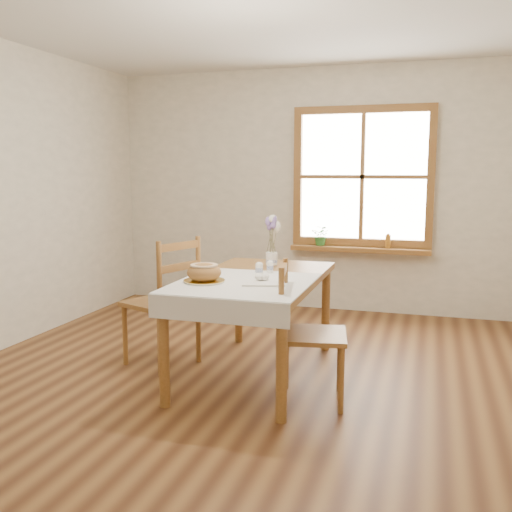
{
  "coord_description": "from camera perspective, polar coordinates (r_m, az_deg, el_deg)",
  "views": [
    {
      "loc": [
        1.21,
        -3.63,
        1.52
      ],
      "look_at": [
        0.0,
        0.3,
        0.9
      ],
      "focal_mm": 40.0,
      "sensor_mm": 36.0,
      "label": 1
    }
  ],
  "objects": [
    {
      "name": "ground",
      "position": [
        4.12,
        -1.27,
        -13.09
      ],
      "size": [
        5.0,
        5.0,
        0.0
      ],
      "primitive_type": "plane",
      "color": "brown",
      "rests_on": "ground"
    },
    {
      "name": "room_walls",
      "position": [
        3.83,
        -1.35,
        11.37
      ],
      "size": [
        4.6,
        5.1,
        2.65
      ],
      "color": "beige",
      "rests_on": "ground"
    },
    {
      "name": "window",
      "position": [
        6.14,
        10.6,
        7.79
      ],
      "size": [
        1.46,
        0.08,
        1.46
      ],
      "color": "#945E2D",
      "rests_on": "ground"
    },
    {
      "name": "window_sill",
      "position": [
        6.13,
        10.32,
        0.66
      ],
      "size": [
        1.46,
        0.2,
        0.05
      ],
      "color": "#945E2D",
      "rests_on": "ground"
    },
    {
      "name": "dining_table",
      "position": [
        4.2,
        0.0,
        -3.17
      ],
      "size": [
        0.9,
        1.6,
        0.75
      ],
      "color": "#945E2D",
      "rests_on": "ground"
    },
    {
      "name": "table_linen",
      "position": [
        3.9,
        -1.32,
        -2.75
      ],
      "size": [
        0.91,
        0.99,
        0.01
      ],
      "primitive_type": "cube",
      "color": "silver",
      "rests_on": "dining_table"
    },
    {
      "name": "chair_left",
      "position": [
        4.54,
        -9.47,
        -4.43
      ],
      "size": [
        0.63,
        0.62,
        1.01
      ],
      "primitive_type": null,
      "rotation": [
        0.0,
        0.0,
        -1.94
      ],
      "color": "#945E2D",
      "rests_on": "ground"
    },
    {
      "name": "chair_right",
      "position": [
        3.79,
        5.7,
        -7.67
      ],
      "size": [
        0.52,
        0.51,
        0.93
      ],
      "primitive_type": null,
      "rotation": [
        0.0,
        0.0,
        1.75
      ],
      "color": "#945E2D",
      "rests_on": "ground"
    },
    {
      "name": "bread_plate",
      "position": [
        3.93,
        -5.2,
        -2.52
      ],
      "size": [
        0.3,
        0.3,
        0.01
      ],
      "primitive_type": "cylinder",
      "rotation": [
        0.0,
        0.0,
        0.08
      ],
      "color": "white",
      "rests_on": "table_linen"
    },
    {
      "name": "bread_loaf",
      "position": [
        3.91,
        -5.21,
        -1.48
      ],
      "size": [
        0.24,
        0.24,
        0.13
      ],
      "primitive_type": "ellipsoid",
      "color": "#9D6637",
      "rests_on": "bread_plate"
    },
    {
      "name": "egg_napkin",
      "position": [
        3.87,
        0.77,
        -2.66
      ],
      "size": [
        0.34,
        0.31,
        0.01
      ],
      "primitive_type": "cube",
      "rotation": [
        0.0,
        0.0,
        0.27
      ],
      "color": "silver",
      "rests_on": "table_linen"
    },
    {
      "name": "eggs",
      "position": [
        3.86,
        0.77,
        -2.21
      ],
      "size": [
        0.26,
        0.25,
        0.05
      ],
      "primitive_type": null,
      "rotation": [
        0.0,
        0.0,
        0.27
      ],
      "color": "white",
      "rests_on": "egg_napkin"
    },
    {
      "name": "salt_shaker",
      "position": [
        4.14,
        0.32,
        -1.29
      ],
      "size": [
        0.07,
        0.07,
        0.1
      ],
      "primitive_type": "cylinder",
      "rotation": [
        0.0,
        0.0,
        0.27
      ],
      "color": "white",
      "rests_on": "table_linen"
    },
    {
      "name": "pepper_shaker",
      "position": [
        4.25,
        1.41,
        -1.07
      ],
      "size": [
        0.06,
        0.06,
        0.1
      ],
      "primitive_type": "cylinder",
      "rotation": [
        0.0,
        0.0,
        0.26
      ],
      "color": "white",
      "rests_on": "table_linen"
    },
    {
      "name": "flower_vase",
      "position": [
        4.63,
        1.56,
        -0.36
      ],
      "size": [
        0.1,
        0.1,
        0.1
      ],
      "primitive_type": "cylinder",
      "rotation": [
        0.0,
        0.0,
        0.06
      ],
      "color": "white",
      "rests_on": "dining_table"
    },
    {
      "name": "lavender_bouquet",
      "position": [
        4.6,
        1.57,
        2.16
      ],
      "size": [
        0.16,
        0.16,
        0.31
      ],
      "primitive_type": null,
      "color": "#7B60AA",
      "rests_on": "flower_vase"
    },
    {
      "name": "potted_plant",
      "position": [
        6.17,
        6.55,
        1.82
      ],
      "size": [
        0.24,
        0.25,
        0.17
      ],
      "primitive_type": "imported",
      "rotation": [
        0.0,
        0.0,
        -0.25
      ],
      "color": "#2E6E2C",
      "rests_on": "window_sill"
    },
    {
      "name": "amber_bottle",
      "position": [
        6.09,
        13.06,
        1.5
      ],
      "size": [
        0.06,
        0.06,
        0.15
      ],
      "primitive_type": "cylinder",
      "rotation": [
        0.0,
        0.0,
        -0.02
      ],
      "color": "#A7681F",
      "rests_on": "window_sill"
    }
  ]
}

